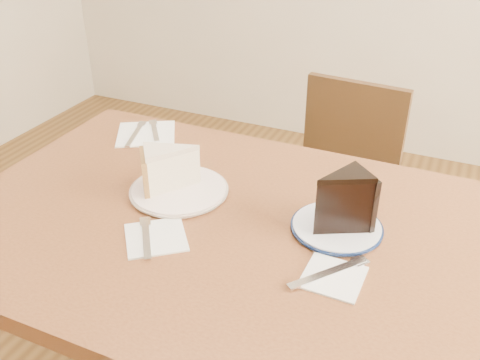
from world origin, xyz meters
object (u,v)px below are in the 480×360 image
chair_far (335,196)px  carrot_cake (174,169)px  plate_cream (179,190)px  chocolate_cake (339,205)px  plate_navy (337,227)px  table (229,259)px

chair_far → carrot_cake: size_ratio=6.63×
plate_cream → chocolate_cake: bearing=-1.1°
plate_navy → chocolate_cake: 0.06m
plate_cream → plate_navy: bearing=0.9°
table → carrot_cake: bearing=158.3°
plate_navy → carrot_cake: (-0.38, 0.00, 0.05)m
carrot_cake → chocolate_cake: chocolate_cake is taller
plate_navy → chocolate_cake: bearing=-80.0°
chocolate_cake → chair_far: bearing=-33.7°
table → chocolate_cake: bearing=14.0°
table → plate_navy: 0.25m
plate_cream → carrot_cake: size_ratio=1.78×
table → chocolate_cake: chocolate_cake is taller
chair_far → carrot_cake: 0.74m
plate_cream → carrot_cake: 0.05m
plate_cream → plate_navy: same height
table → carrot_cake: carrot_cake is taller
plate_navy → carrot_cake: bearing=179.9°
table → plate_cream: bearing=158.5°
table → chocolate_cake: 0.28m
plate_cream → plate_navy: size_ratio=1.19×
plate_navy → carrot_cake: 0.39m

